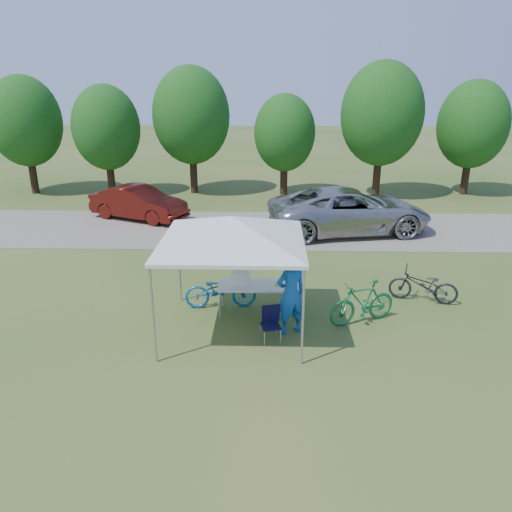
{
  "coord_description": "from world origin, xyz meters",
  "views": [
    {
      "loc": [
        0.82,
        -10.42,
        5.6
      ],
      "look_at": [
        0.47,
        2.0,
        1.08
      ],
      "focal_mm": 35.0,
      "sensor_mm": 36.0,
      "label": 1
    }
  ],
  "objects_px": {
    "cyclist": "(291,294)",
    "bike_blue": "(221,290)",
    "minivan": "(350,210)",
    "bike_dark": "(423,285)",
    "cooler": "(241,278)",
    "sedan": "(139,203)",
    "folding_table": "(259,286)",
    "folding_chair": "(271,321)",
    "bike_green": "(362,302)"
  },
  "relations": [
    {
      "from": "cyclist",
      "to": "bike_green",
      "type": "height_order",
      "value": "cyclist"
    },
    {
      "from": "folding_table",
      "to": "bike_dark",
      "type": "bearing_deg",
      "value": 11.5
    },
    {
      "from": "cooler",
      "to": "bike_blue",
      "type": "xyz_separation_m",
      "value": [
        -0.54,
        0.39,
        -0.49
      ]
    },
    {
      "from": "bike_blue",
      "to": "folding_chair",
      "type": "bearing_deg",
      "value": -149.22
    },
    {
      "from": "cooler",
      "to": "bike_green",
      "type": "bearing_deg",
      "value": -7.1
    },
    {
      "from": "cooler",
      "to": "bike_dark",
      "type": "distance_m",
      "value": 4.81
    },
    {
      "from": "cooler",
      "to": "sedan",
      "type": "relative_size",
      "value": 0.11
    },
    {
      "from": "cooler",
      "to": "sedan",
      "type": "height_order",
      "value": "sedan"
    },
    {
      "from": "cyclist",
      "to": "folding_table",
      "type": "bearing_deg",
      "value": -74.97
    },
    {
      "from": "folding_chair",
      "to": "cooler",
      "type": "height_order",
      "value": "cooler"
    },
    {
      "from": "bike_green",
      "to": "bike_dark",
      "type": "xyz_separation_m",
      "value": [
        1.79,
        1.23,
        -0.07
      ]
    },
    {
      "from": "minivan",
      "to": "sedan",
      "type": "relative_size",
      "value": 1.47
    },
    {
      "from": "cooler",
      "to": "minivan",
      "type": "bearing_deg",
      "value": 62.33
    },
    {
      "from": "cooler",
      "to": "cyclist",
      "type": "xyz_separation_m",
      "value": [
        1.18,
        -0.9,
        0.01
      ]
    },
    {
      "from": "bike_dark",
      "to": "sedan",
      "type": "height_order",
      "value": "sedan"
    },
    {
      "from": "folding_chair",
      "to": "bike_dark",
      "type": "height_order",
      "value": "bike_dark"
    },
    {
      "from": "folding_chair",
      "to": "minivan",
      "type": "distance_m",
      "value": 8.76
    },
    {
      "from": "bike_blue",
      "to": "minivan",
      "type": "xyz_separation_m",
      "value": [
        4.21,
        6.61,
        0.38
      ]
    },
    {
      "from": "cooler",
      "to": "bike_dark",
      "type": "height_order",
      "value": "cooler"
    },
    {
      "from": "folding_table",
      "to": "bike_dark",
      "type": "height_order",
      "value": "bike_dark"
    },
    {
      "from": "cyclist",
      "to": "cooler",
      "type": "bearing_deg",
      "value": -62.09
    },
    {
      "from": "bike_green",
      "to": "minivan",
      "type": "xyz_separation_m",
      "value": [
        0.76,
        7.36,
        0.33
      ]
    },
    {
      "from": "folding_table",
      "to": "cyclist",
      "type": "distance_m",
      "value": 1.19
    },
    {
      "from": "cooler",
      "to": "sedan",
      "type": "xyz_separation_m",
      "value": [
        -4.68,
        8.57,
        -0.27
      ]
    },
    {
      "from": "cyclist",
      "to": "bike_dark",
      "type": "relative_size",
      "value": 1.12
    },
    {
      "from": "cyclist",
      "to": "sedan",
      "type": "bearing_deg",
      "value": -83.08
    },
    {
      "from": "minivan",
      "to": "folding_table",
      "type": "bearing_deg",
      "value": 144.48
    },
    {
      "from": "minivan",
      "to": "bike_blue",
      "type": "bearing_deg",
      "value": 136.79
    },
    {
      "from": "folding_table",
      "to": "folding_chair",
      "type": "relative_size",
      "value": 2.44
    },
    {
      "from": "bike_blue",
      "to": "bike_dark",
      "type": "height_order",
      "value": "bike_blue"
    },
    {
      "from": "folding_table",
      "to": "sedan",
      "type": "height_order",
      "value": "sedan"
    },
    {
      "from": "bike_blue",
      "to": "bike_dark",
      "type": "xyz_separation_m",
      "value": [
        5.24,
        0.48,
        -0.02
      ]
    },
    {
      "from": "cyclist",
      "to": "bike_blue",
      "type": "height_order",
      "value": "cyclist"
    },
    {
      "from": "bike_green",
      "to": "minivan",
      "type": "bearing_deg",
      "value": 150.57
    },
    {
      "from": "bike_dark",
      "to": "bike_blue",
      "type": "bearing_deg",
      "value": -67.79
    },
    {
      "from": "folding_table",
      "to": "cooler",
      "type": "bearing_deg",
      "value": -180.0
    },
    {
      "from": "bike_blue",
      "to": "minivan",
      "type": "height_order",
      "value": "minivan"
    },
    {
      "from": "folding_table",
      "to": "bike_green",
      "type": "bearing_deg",
      "value": -8.31
    },
    {
      "from": "sedan",
      "to": "cooler",
      "type": "bearing_deg",
      "value": -127.67
    },
    {
      "from": "folding_table",
      "to": "minivan",
      "type": "height_order",
      "value": "minivan"
    },
    {
      "from": "bike_blue",
      "to": "bike_dark",
      "type": "bearing_deg",
      "value": -91.94
    },
    {
      "from": "folding_chair",
      "to": "cyclist",
      "type": "height_order",
      "value": "cyclist"
    },
    {
      "from": "folding_table",
      "to": "folding_chair",
      "type": "bearing_deg",
      "value": -76.43
    },
    {
      "from": "folding_table",
      "to": "cooler",
      "type": "xyz_separation_m",
      "value": [
        -0.43,
        -0.0,
        0.21
      ]
    },
    {
      "from": "cyclist",
      "to": "bike_dark",
      "type": "xyz_separation_m",
      "value": [
        3.52,
        1.77,
        -0.52
      ]
    },
    {
      "from": "folding_chair",
      "to": "bike_green",
      "type": "xyz_separation_m",
      "value": [
        2.18,
        0.88,
        0.06
      ]
    },
    {
      "from": "bike_green",
      "to": "bike_dark",
      "type": "bearing_deg",
      "value": 100.92
    },
    {
      "from": "minivan",
      "to": "folding_chair",
      "type": "bearing_deg",
      "value": 149.7
    },
    {
      "from": "minivan",
      "to": "sedan",
      "type": "xyz_separation_m",
      "value": [
        -8.35,
        1.58,
        -0.16
      ]
    },
    {
      "from": "cyclist",
      "to": "bike_green",
      "type": "bearing_deg",
      "value": 172.38
    }
  ]
}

